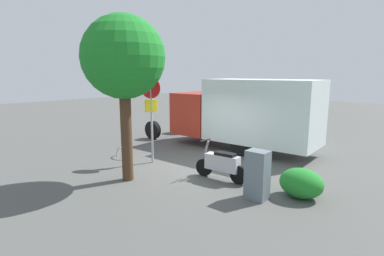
% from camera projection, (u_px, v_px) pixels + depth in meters
% --- Properties ---
extents(ground_plane, '(60.00, 60.00, 0.00)m').
position_uv_depth(ground_plane, '(196.00, 167.00, 10.66)').
color(ground_plane, '#4F4F4D').
extents(box_truck_near, '(8.24, 2.74, 3.01)m').
position_uv_depth(box_truck_near, '(242.00, 111.00, 12.93)').
color(box_truck_near, black).
rests_on(box_truck_near, ground).
extents(motorcycle, '(1.81, 0.56, 1.20)m').
position_uv_depth(motorcycle, '(222.00, 164.00, 9.29)').
color(motorcycle, black).
rests_on(motorcycle, ground).
extents(stop_sign, '(0.71, 0.33, 3.12)m').
position_uv_depth(stop_sign, '(151.00, 106.00, 10.86)').
color(stop_sign, '#9E9EA3').
rests_on(stop_sign, ground).
extents(street_tree, '(2.43, 2.43, 4.93)m').
position_uv_depth(street_tree, '(123.00, 59.00, 8.77)').
color(street_tree, '#47301E').
rests_on(street_tree, ground).
extents(utility_cabinet, '(0.57, 0.45, 1.30)m').
position_uv_depth(utility_cabinet, '(257.00, 175.00, 7.89)').
color(utility_cabinet, slate).
rests_on(utility_cabinet, ground).
extents(bike_rack_hoop, '(0.85, 0.16, 0.85)m').
position_uv_depth(bike_rack_hoop, '(121.00, 158.00, 11.82)').
color(bike_rack_hoop, '#B7B7BC').
rests_on(bike_rack_hoop, ground).
extents(shrub_near_sign, '(1.15, 0.94, 0.79)m').
position_uv_depth(shrub_near_sign, '(301.00, 183.00, 8.02)').
color(shrub_near_sign, '#218029').
rests_on(shrub_near_sign, ground).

